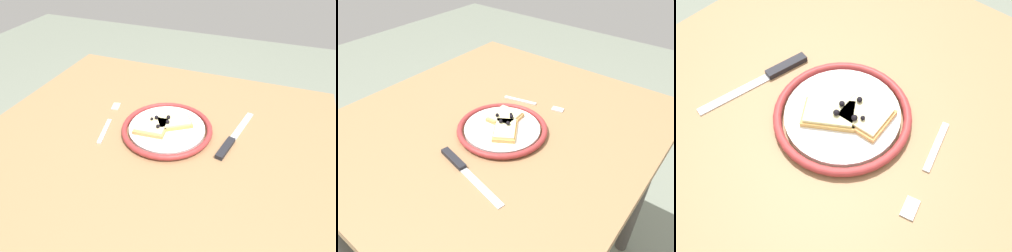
# 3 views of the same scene
# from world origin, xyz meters

# --- Properties ---
(ground_plane) EXTENTS (6.00, 6.00, 0.00)m
(ground_plane) POSITION_xyz_m (0.00, 0.00, 0.00)
(ground_plane) COLOR slate
(dining_table) EXTENTS (0.97, 0.87, 0.77)m
(dining_table) POSITION_xyz_m (0.00, 0.00, 0.67)
(dining_table) COLOR #936D47
(dining_table) RESTS_ON ground_plane
(plate) EXTENTS (0.26, 0.26, 0.02)m
(plate) POSITION_xyz_m (0.02, 0.04, 0.78)
(plate) COLOR white
(plate) RESTS_ON dining_table
(pizza_slice_near) EXTENTS (0.12, 0.11, 0.03)m
(pizza_slice_near) POSITION_xyz_m (0.04, 0.06, 0.79)
(pizza_slice_near) COLOR tan
(pizza_slice_near) RESTS_ON plate
(pizza_slice_far) EXTENTS (0.09, 0.09, 0.03)m
(pizza_slice_far) POSITION_xyz_m (-0.01, 0.02, 0.79)
(pizza_slice_far) COLOR #CF8D4C
(pizza_slice_far) RESTS_ON plate
(knife) EXTENTS (0.07, 0.24, 0.01)m
(knife) POSITION_xyz_m (0.20, 0.06, 0.77)
(knife) COLOR silver
(knife) RESTS_ON dining_table
(fork) EXTENTS (0.07, 0.20, 0.00)m
(fork) POSITION_xyz_m (-0.15, 0.03, 0.77)
(fork) COLOR silver
(fork) RESTS_ON dining_table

